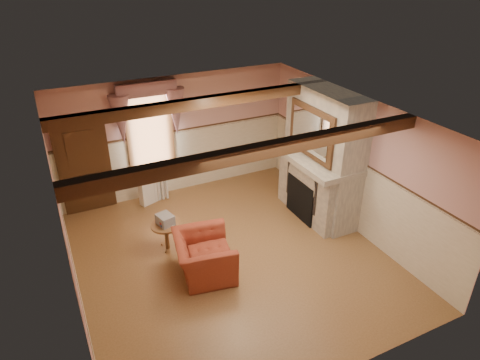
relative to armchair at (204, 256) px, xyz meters
name	(u,v)px	position (x,y,z in m)	size (l,w,h in m)	color
floor	(231,256)	(0.62, 0.21, -0.37)	(5.50, 6.00, 0.01)	brown
ceiling	(229,117)	(0.62, 0.21, 2.43)	(5.50, 6.00, 0.01)	silver
wall_back	(176,135)	(0.62, 3.21, 1.03)	(5.50, 0.02, 2.80)	tan
wall_front	(334,304)	(0.62, -2.79, 1.03)	(5.50, 0.02, 2.80)	tan
wall_left	(65,232)	(-2.13, 0.21, 1.03)	(0.02, 6.00, 2.80)	tan
wall_right	(354,163)	(3.37, 0.21, 1.03)	(0.02, 6.00, 2.80)	tan
wainscot	(230,224)	(0.62, 0.21, 0.38)	(5.50, 6.00, 1.50)	beige
chair_rail	(230,188)	(0.62, 0.21, 1.13)	(5.50, 6.00, 0.08)	black
firebox	(303,199)	(2.62, 0.81, 0.08)	(0.20, 0.95, 0.90)	black
armchair	(204,256)	(0.00, 0.00, 0.00)	(1.14, 1.00, 0.74)	maroon
side_table	(167,236)	(-0.38, 1.00, -0.10)	(0.56, 0.56, 0.55)	brown
book_stack	(165,220)	(-0.38, 1.02, 0.28)	(0.26, 0.32, 0.20)	#B7AD8C
radiator	(153,189)	(-0.11, 2.91, -0.07)	(0.70, 0.18, 0.60)	white
bowl	(317,154)	(2.86, 0.80, 1.09)	(0.31, 0.31, 0.08)	brown
mantel_clock	(295,138)	(2.86, 1.62, 1.15)	(0.14, 0.24, 0.20)	black
oil_lamp	(302,140)	(2.86, 1.36, 1.19)	(0.11, 0.11, 0.28)	gold
candle_red	(327,159)	(2.86, 0.45, 1.13)	(0.06, 0.06, 0.16)	#B11E15
jar_yellow	(327,160)	(2.86, 0.45, 1.11)	(0.06, 0.06, 0.12)	gold
fireplace	(323,155)	(3.04, 0.81, 1.03)	(0.85, 2.00, 2.80)	gray
mantel	(316,158)	(2.86, 0.81, 0.99)	(1.05, 2.05, 0.12)	gray
overmantel_mirror	(311,132)	(2.68, 0.81, 1.60)	(0.06, 1.44, 1.04)	silver
door	(85,167)	(-1.48, 3.15, 0.68)	(1.10, 0.10, 2.10)	black
window	(150,130)	(0.02, 3.18, 1.28)	(1.06, 0.08, 2.02)	white
window_drapes	(148,105)	(0.02, 3.09, 1.88)	(1.30, 0.14, 1.40)	gray
ceiling_beam_front	(265,150)	(0.62, -0.99, 2.33)	(5.50, 0.18, 0.20)	black
ceiling_beam_back	(202,103)	(0.62, 1.41, 2.33)	(5.50, 0.18, 0.20)	black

